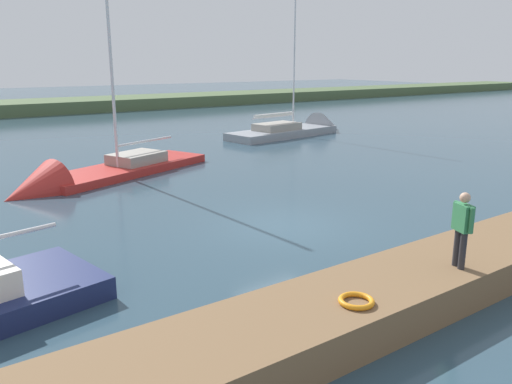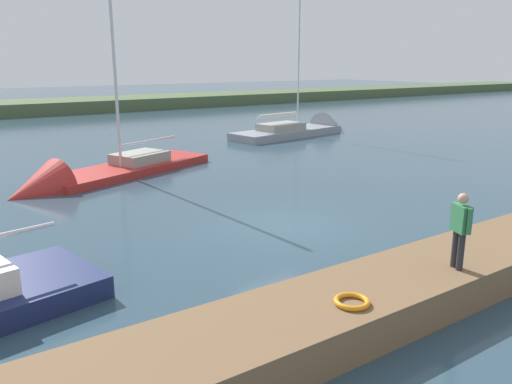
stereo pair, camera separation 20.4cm
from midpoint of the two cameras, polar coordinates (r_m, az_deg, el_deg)
The scene contains 7 objects.
ground_plane at distance 16.19m, azimuth 3.56°, elevation -3.79°, with size 200.00×200.00×0.00m, color #2D4756.
far_shoreline at distance 56.64m, azimuth -24.88°, elevation 7.94°, with size 180.00×8.00×2.40m, color #4C603D.
dock_pier at distance 12.34m, azimuth 20.38°, elevation -8.70°, with size 27.48×2.17×0.78m, color brown.
life_ring_buoy at distance 9.61m, azimuth 11.27°, elevation -11.91°, with size 0.66×0.66×0.10m, color orange.
sailboat_mid_channel at distance 37.19m, azimuth 5.87°, elevation 6.75°, with size 10.75×4.17×12.00m.
sailboat_near_dock at distance 23.21m, azimuth -17.64°, elevation 1.33°, with size 10.52×6.17×11.77m.
person_on_dock at distance 11.49m, azimuth 22.35°, elevation -3.53°, with size 0.37×0.59×1.64m.
Camera 2 is at (9.42, 12.15, 5.03)m, focal length 35.80 mm.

